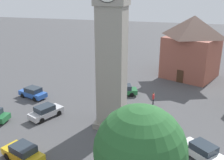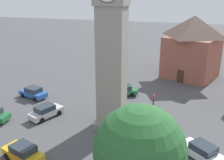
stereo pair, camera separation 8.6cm
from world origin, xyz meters
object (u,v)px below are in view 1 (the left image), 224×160
at_px(car_black_far, 23,153).
at_px(pedestrian, 153,97).
at_px(car_white_side, 123,90).
at_px(car_green_alley, 46,111).
at_px(tree, 140,150).
at_px(building_terrace_right, 192,47).
at_px(car_red_corner, 33,93).
at_px(clock_tower, 112,0).
at_px(car_silver_kerb, 202,151).

height_order(car_black_far, pedestrian, pedestrian).
distance_m(car_white_side, car_black_far, 17.87).
relative_size(car_green_alley, pedestrian, 2.64).
distance_m(tree, building_terrace_right, 31.18).
bearing_deg(car_red_corner, car_white_side, -159.36).
height_order(clock_tower, car_green_alley, clock_tower).
xyz_separation_m(car_silver_kerb, tree, (4.43, 7.12, 3.93)).
xyz_separation_m(clock_tower, car_black_far, (5.73, 8.55, -12.74)).
bearing_deg(building_terrace_right, car_black_far, 64.12).
distance_m(car_white_side, tree, 20.87).
bearing_deg(pedestrian, car_black_far, 58.09).
bearing_deg(car_silver_kerb, building_terrace_right, -86.75).
xyz_separation_m(car_green_alley, tree, (-13.10, 10.29, 3.93)).
relative_size(car_silver_kerb, building_terrace_right, 0.40).
bearing_deg(building_terrace_right, clock_tower, 67.88).
distance_m(car_red_corner, car_white_side, 12.74).
distance_m(car_red_corner, car_green_alley, 6.82).
height_order(car_white_side, car_black_far, same).
xyz_separation_m(car_red_corner, car_black_far, (-7.11, 12.72, 0.00)).
xyz_separation_m(car_white_side, building_terrace_right, (-9.08, -11.42, 4.59)).
distance_m(car_red_corner, building_terrace_right, 26.75).
height_order(car_silver_kerb, car_red_corner, same).
xyz_separation_m(tree, building_terrace_right, (-3.08, -31.02, 0.66)).
xyz_separation_m(car_red_corner, pedestrian, (-16.58, -2.48, 0.25)).
relative_size(car_silver_kerb, car_green_alley, 0.95).
bearing_deg(car_white_side, car_black_far, 74.37).
relative_size(car_red_corner, tree, 0.57).
xyz_separation_m(car_red_corner, building_terrace_right, (-21.00, -15.92, 4.59)).
xyz_separation_m(car_silver_kerb, car_black_far, (15.25, 4.72, 0.00)).
height_order(car_red_corner, car_black_far, same).
relative_size(clock_tower, tree, 2.98).
height_order(car_red_corner, tree, tree).
height_order(pedestrian, tree, tree).
distance_m(car_silver_kerb, car_white_side, 16.27).
relative_size(car_red_corner, car_green_alley, 0.99).
relative_size(car_black_far, building_terrace_right, 0.42).
xyz_separation_m(pedestrian, tree, (-1.35, 17.59, 3.68)).
bearing_deg(car_green_alley, car_white_side, -127.30).
height_order(clock_tower, car_white_side, clock_tower).
bearing_deg(car_red_corner, building_terrace_right, -142.85).
bearing_deg(tree, car_black_far, -12.48).
distance_m(car_black_far, car_green_alley, 8.22).
distance_m(clock_tower, car_silver_kerb, 16.36).
bearing_deg(car_black_far, car_white_side, -105.63).
distance_m(car_silver_kerb, pedestrian, 11.97).
bearing_deg(car_red_corner, car_green_alley, 135.03).
bearing_deg(tree, clock_tower, -65.07).
relative_size(car_silver_kerb, tree, 0.55).
xyz_separation_m(car_white_side, tree, (-6.00, 19.60, 3.93)).
xyz_separation_m(car_silver_kerb, building_terrace_right, (1.36, -23.91, 4.59)).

